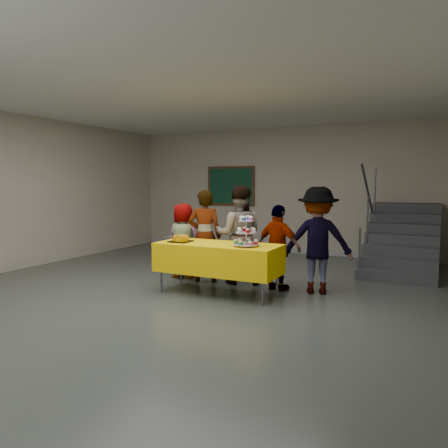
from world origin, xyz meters
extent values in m
plane|color=#4C514C|center=(0.00, 0.00, 0.00)|extent=(10.00, 10.00, 0.00)
cube|color=#B0A58D|center=(0.00, 5.00, 1.50)|extent=(8.00, 0.04, 3.00)
cube|color=silver|center=(0.00, 0.00, 3.00)|extent=(8.00, 10.00, 0.04)
cube|color=#999999|center=(0.00, 4.98, 0.06)|extent=(7.90, 0.03, 0.12)
cylinder|color=#595960|center=(-0.48, 0.41, 0.36)|extent=(0.04, 0.04, 0.73)
cylinder|color=#595960|center=(1.20, 0.41, 0.36)|extent=(0.04, 0.04, 0.73)
cylinder|color=#595960|center=(-0.48, 0.99, 0.36)|extent=(0.04, 0.04, 0.73)
cylinder|color=#595960|center=(1.20, 0.99, 0.36)|extent=(0.04, 0.04, 0.73)
cube|color=#595960|center=(0.36, 0.70, 0.74)|extent=(1.80, 0.70, 0.02)
cube|color=#FFCA05|center=(0.36, 0.70, 0.55)|extent=(1.88, 0.78, 0.44)
cylinder|color=silver|center=(0.85, 0.63, 0.78)|extent=(0.18, 0.18, 0.01)
cylinder|color=silver|center=(0.85, 0.63, 0.98)|extent=(0.02, 0.02, 0.42)
cylinder|color=silver|center=(0.85, 0.63, 0.80)|extent=(0.38, 0.38, 0.01)
cylinder|color=silver|center=(0.85, 0.63, 0.97)|extent=(0.30, 0.30, 0.01)
cylinder|color=silver|center=(0.85, 0.63, 1.14)|extent=(0.22, 0.22, 0.01)
cube|color=black|center=(-0.25, 0.61, 0.78)|extent=(0.30, 0.30, 0.02)
cylinder|color=#E89500|center=(-0.25, 0.61, 0.82)|extent=(0.25, 0.25, 0.07)
ellipsoid|color=#E89500|center=(-0.25, 0.61, 0.86)|extent=(0.25, 0.25, 0.05)
ellipsoid|color=white|center=(-0.20, 0.58, 0.88)|extent=(0.08, 0.08, 0.02)
cube|color=silver|center=(-0.27, 0.48, 0.88)|extent=(0.30, 0.16, 0.04)
imported|color=slate|center=(-0.73, 1.47, 0.66)|extent=(0.66, 0.45, 1.32)
imported|color=slate|center=(-0.22, 1.34, 0.79)|extent=(0.67, 0.55, 1.57)
imported|color=slate|center=(0.34, 1.50, 0.82)|extent=(0.96, 0.86, 1.64)
imported|color=slate|center=(1.10, 1.32, 0.67)|extent=(0.85, 0.52, 1.35)
imported|color=slate|center=(1.68, 1.44, 0.81)|extent=(1.18, 0.88, 1.63)
cube|color=#424447|center=(2.70, 2.75, 0.09)|extent=(1.30, 0.30, 0.18)
cube|color=#424447|center=(2.70, 3.05, 0.18)|extent=(1.30, 0.30, 0.36)
cube|color=#424447|center=(2.70, 3.35, 0.27)|extent=(1.30, 0.30, 0.54)
cube|color=#424447|center=(2.70, 3.65, 0.36)|extent=(1.30, 0.30, 0.72)
cube|color=#424447|center=(2.70, 3.95, 0.45)|extent=(1.30, 0.30, 0.90)
cube|color=#424447|center=(2.70, 4.25, 0.54)|extent=(1.30, 0.30, 1.08)
cube|color=#424447|center=(2.70, 4.55, 0.63)|extent=(1.30, 0.30, 1.26)
cube|color=#424447|center=(2.70, 4.85, 0.63)|extent=(1.30, 0.30, 1.26)
cylinder|color=#595960|center=(2.10, 2.70, 0.45)|extent=(0.04, 0.04, 0.90)
cylinder|color=#595960|center=(2.10, 3.50, 0.99)|extent=(0.04, 0.04, 0.90)
cylinder|color=#595960|center=(2.10, 4.40, 1.53)|extent=(0.04, 0.04, 0.90)
cylinder|color=#595960|center=(2.10, 3.55, 1.44)|extent=(0.04, 1.85, 1.20)
cube|color=#472B16|center=(-1.48, 4.97, 1.60)|extent=(1.30, 0.04, 1.00)
cube|color=#144129|center=(-1.48, 4.94, 1.60)|extent=(1.18, 0.02, 0.88)
camera|label=1|loc=(3.35, -5.07, 1.68)|focal=35.00mm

